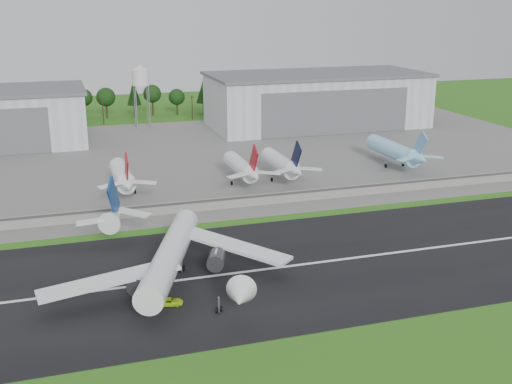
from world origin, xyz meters
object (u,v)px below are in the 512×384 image
object	(u,v)px
ground_vehicle	(170,302)
parked_jet_navy	(283,164)
parked_jet_red_a	(123,177)
parked_jet_red_b	(243,168)
parked_jet_skyblue	(397,151)
main_airliner	(171,261)

from	to	relation	value
ground_vehicle	parked_jet_navy	xyz separation A→B (m)	(51.83, 77.58, 5.28)
parked_jet_red_a	parked_jet_navy	distance (m)	52.21
ground_vehicle	parked_jet_navy	bearing A→B (deg)	-21.88
parked_jet_red_a	parked_jet_red_b	world-z (taller)	parked_jet_red_a
ground_vehicle	parked_jet_red_b	size ratio (longest dim) A/B	0.17
parked_jet_red_b	parked_jet_navy	xyz separation A→B (m)	(13.87, 0.03, 0.17)
parked_jet_navy	parked_jet_skyblue	world-z (taller)	parked_jet_skyblue
parked_jet_skyblue	parked_jet_red_a	bearing A→B (deg)	-177.05
parked_jet_red_b	parked_jet_red_a	bearing A→B (deg)	179.94
main_airliner	parked_jet_red_b	distance (m)	75.82
main_airliner	parked_jet_red_b	world-z (taller)	main_airliner
parked_jet_skyblue	parked_jet_red_b	bearing A→B (deg)	-175.10
parked_jet_red_b	main_airliner	bearing A→B (deg)	-118.01
main_airliner	parked_jet_navy	bearing A→B (deg)	-105.89
parked_jet_red_a	parked_jet_skyblue	size ratio (longest dim) A/B	0.84
parked_jet_navy	parked_jet_red_a	bearing A→B (deg)	179.99
main_airliner	parked_jet_red_b	bearing A→B (deg)	-97.44
parked_jet_red_a	parked_jet_navy	bearing A→B (deg)	-0.01
main_airliner	ground_vehicle	world-z (taller)	main_airliner
parked_jet_skyblue	ground_vehicle	bearing A→B (deg)	-139.57
main_airliner	ground_vehicle	distance (m)	11.62
main_airliner	parked_jet_navy	world-z (taller)	main_airliner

